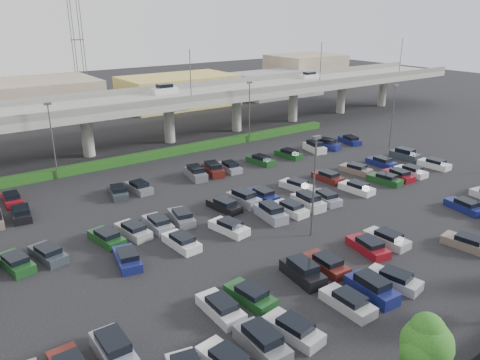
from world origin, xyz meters
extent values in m
plane|color=black|center=(0.00, 0.00, 0.00)|extent=(280.00, 280.00, 0.00)
cube|color=gray|center=(0.00, 32.00, 7.25)|extent=(150.00, 13.00, 1.10)
cube|color=#5F5F5A|center=(0.00, 25.75, 8.30)|extent=(150.00, 0.50, 1.00)
cube|color=#5F5F5A|center=(0.00, 38.25, 8.30)|extent=(150.00, 0.50, 1.00)
cylinder|color=gray|center=(-9.00, 32.00, 3.35)|extent=(1.80, 1.80, 6.70)
cube|color=#5F5F5A|center=(-9.00, 32.00, 6.50)|extent=(2.60, 9.75, 0.50)
cylinder|color=gray|center=(5.00, 32.00, 3.35)|extent=(1.80, 1.80, 6.70)
cube|color=#5F5F5A|center=(5.00, 32.00, 6.50)|extent=(2.60, 9.75, 0.50)
cylinder|color=gray|center=(19.00, 32.00, 3.35)|extent=(1.80, 1.80, 6.70)
cube|color=#5F5F5A|center=(19.00, 32.00, 6.50)|extent=(2.60, 9.75, 0.50)
cylinder|color=gray|center=(33.00, 32.00, 3.35)|extent=(1.80, 1.80, 6.70)
cube|color=#5F5F5A|center=(33.00, 32.00, 6.50)|extent=(2.60, 9.75, 0.50)
cylinder|color=gray|center=(47.00, 32.00, 3.35)|extent=(1.80, 1.80, 6.70)
cube|color=#5F5F5A|center=(47.00, 32.00, 6.50)|extent=(2.60, 9.75, 0.50)
cylinder|color=gray|center=(61.00, 32.00, 3.35)|extent=(1.80, 1.80, 6.70)
cube|color=#5F5F5A|center=(61.00, 32.00, 6.50)|extent=(2.60, 9.75, 0.50)
cube|color=silver|center=(6.00, 35.00, 8.32)|extent=(4.40, 1.82, 1.05)
cube|color=black|center=(6.00, 35.00, 9.14)|extent=(2.60, 1.60, 0.65)
cube|color=silver|center=(40.00, 35.00, 8.21)|extent=(4.40, 1.82, 0.82)
cube|color=black|center=(40.00, 35.00, 8.84)|extent=(2.30, 1.60, 0.50)
cylinder|color=#4C4B50|center=(6.00, 25.90, 11.80)|extent=(0.14, 0.14, 8.00)
cylinder|color=#4C4B50|center=(34.00, 25.90, 11.80)|extent=(0.14, 0.14, 8.00)
cylinder|color=#4C4B50|center=(58.00, 25.90, 11.80)|extent=(0.14, 0.14, 8.00)
cube|color=#134113|center=(0.00, 25.00, 0.55)|extent=(66.00, 1.60, 1.10)
sphere|color=#144713|center=(-9.00, -26.67, 3.37)|extent=(3.04, 3.04, 3.04)
sphere|color=#144713|center=(-8.29, -26.57, 2.82)|extent=(2.39, 2.39, 2.39)
sphere|color=#144713|center=(-9.60, -26.75, 3.04)|extent=(2.39, 2.39, 2.39)
sphere|color=#144713|center=(-8.96, -26.55, 4.24)|extent=(2.06, 2.06, 2.06)
cube|color=black|center=(-17.25, -18.70, 1.04)|extent=(1.88, 2.49, 0.50)
cube|color=slate|center=(-14.50, -18.50, 0.53)|extent=(1.90, 4.43, 1.05)
cube|color=black|center=(-14.50, -18.50, 1.34)|extent=(1.65, 2.63, 0.65)
cube|color=#A2A2A6|center=(-11.75, -18.50, 0.41)|extent=(2.40, 4.60, 0.82)
cube|color=black|center=(-11.75, -18.70, 1.04)|extent=(1.90, 2.49, 0.50)
cube|color=#A2A2A6|center=(-6.25, -18.50, 0.41)|extent=(1.84, 4.41, 0.82)
cube|color=black|center=(-6.25, -18.70, 1.04)|extent=(1.61, 2.31, 0.50)
cube|color=navy|center=(-3.50, -18.50, 0.53)|extent=(2.10, 4.51, 1.05)
cube|color=black|center=(-3.50, -18.50, 1.34)|extent=(1.77, 2.70, 0.65)
cube|color=#A2A2A6|center=(-0.75, -18.50, 0.41)|extent=(2.63, 4.67, 0.82)
cube|color=black|center=(-0.75, -18.70, 1.04)|extent=(2.01, 2.56, 0.50)
cube|color=#73655A|center=(10.25, -18.50, 0.41)|extent=(2.47, 4.63, 0.82)
cube|color=black|center=(10.25, -18.70, 1.04)|extent=(1.94, 2.52, 0.50)
cube|color=gray|center=(-22.75, -13.50, 0.53)|extent=(1.85, 4.41, 1.05)
cube|color=black|center=(-22.75, -13.50, 1.34)|extent=(1.62, 2.61, 0.65)
cube|color=#BDBEBF|center=(-14.50, -13.50, 0.41)|extent=(1.86, 4.42, 0.82)
cube|color=black|center=(-14.50, -13.70, 1.04)|extent=(1.62, 2.31, 0.50)
cube|color=#18441B|center=(-11.75, -13.50, 0.41)|extent=(2.31, 4.58, 0.82)
cube|color=black|center=(-11.75, -13.70, 1.04)|extent=(1.85, 2.47, 0.50)
cube|color=black|center=(-6.25, -13.50, 0.53)|extent=(2.29, 4.57, 1.05)
cube|color=black|center=(-6.25, -13.50, 1.34)|extent=(1.88, 2.76, 0.65)
cube|color=#501915|center=(-3.50, -13.50, 0.41)|extent=(2.05, 4.49, 0.82)
cube|color=black|center=(-3.50, -13.70, 1.04)|extent=(1.72, 2.38, 0.50)
cube|color=maroon|center=(2.00, -13.50, 0.41)|extent=(2.52, 4.64, 0.82)
cube|color=black|center=(2.00, -13.70, 1.04)|extent=(1.96, 2.53, 0.50)
cube|color=#A2A2A6|center=(4.75, -13.50, 0.41)|extent=(1.98, 4.46, 0.82)
cube|color=black|center=(4.75, -13.70, 1.04)|extent=(1.69, 2.36, 0.50)
cube|color=navy|center=(18.50, -13.50, 0.41)|extent=(2.53, 4.64, 0.82)
cube|color=black|center=(18.50, -13.70, 1.04)|extent=(1.96, 2.54, 0.50)
cube|color=navy|center=(-17.25, -2.50, 0.41)|extent=(2.61, 4.66, 0.82)
cube|color=black|center=(-17.25, -2.70, 1.04)|extent=(2.00, 2.56, 0.50)
cube|color=silver|center=(-11.75, -2.50, 0.41)|extent=(2.15, 4.53, 0.82)
cube|color=black|center=(-11.75, -2.70, 1.04)|extent=(1.77, 2.41, 0.50)
cube|color=silver|center=(-6.25, -2.50, 0.41)|extent=(2.59, 4.66, 0.82)
cube|color=black|center=(-6.25, -2.70, 1.04)|extent=(1.99, 2.55, 0.50)
cube|color=gray|center=(-0.75, -2.50, 0.53)|extent=(2.32, 4.58, 1.05)
cube|color=black|center=(-0.75, -2.50, 1.34)|extent=(1.89, 2.77, 0.65)
cube|color=silver|center=(2.00, -2.50, 0.41)|extent=(2.03, 4.48, 0.82)
cube|color=black|center=(2.00, -2.70, 1.04)|extent=(1.71, 2.37, 0.50)
cube|color=#BDBEBF|center=(4.75, -2.50, 0.53)|extent=(2.12, 4.52, 1.05)
cube|color=black|center=(4.75, -2.50, 1.34)|extent=(1.78, 2.71, 0.65)
cube|color=gray|center=(7.50, -2.50, 0.41)|extent=(2.44, 4.62, 0.82)
cube|color=black|center=(7.50, -2.70, 1.04)|extent=(1.92, 2.51, 0.50)
cube|color=silver|center=(13.00, -2.50, 0.41)|extent=(2.19, 4.54, 0.82)
cube|color=black|center=(13.00, -2.70, 1.04)|extent=(1.79, 2.43, 0.50)
cube|color=#18441B|center=(18.50, -2.50, 0.41)|extent=(2.49, 4.63, 0.82)
cube|color=black|center=(18.50, -2.70, 1.04)|extent=(1.94, 2.52, 0.50)
cube|color=maroon|center=(21.25, -2.50, 0.41)|extent=(2.34, 4.59, 0.82)
cube|color=black|center=(21.25, -2.70, 1.04)|extent=(1.87, 2.48, 0.50)
cube|color=silver|center=(24.00, -2.50, 0.41)|extent=(1.87, 4.42, 0.82)
cube|color=black|center=(24.00, -2.70, 1.04)|extent=(1.63, 2.32, 0.50)
cube|color=silver|center=(29.50, -2.50, 0.41)|extent=(2.10, 4.51, 0.82)
cube|color=black|center=(29.50, -2.70, 1.04)|extent=(1.75, 2.40, 0.50)
cube|color=#18441B|center=(-25.50, 2.50, 0.41)|extent=(2.65, 4.67, 0.82)
cube|color=black|center=(-25.50, 2.30, 1.04)|extent=(2.02, 2.57, 0.50)
cube|color=#2E363C|center=(-22.75, 2.50, 0.41)|extent=(2.73, 4.69, 0.82)
cube|color=black|center=(-22.75, 2.30, 1.04)|extent=(2.06, 2.59, 0.50)
cube|color=#18441B|center=(-17.25, 2.50, 0.41)|extent=(2.54, 4.64, 0.82)
cube|color=black|center=(-17.25, 2.30, 1.04)|extent=(1.97, 2.54, 0.50)
cube|color=#A2A2A6|center=(-14.50, 2.50, 0.41)|extent=(2.45, 4.62, 0.82)
cube|color=black|center=(-14.50, 2.30, 1.04)|extent=(1.92, 2.51, 0.50)
cube|color=gray|center=(-11.75, 2.50, 0.41)|extent=(1.96, 4.46, 0.82)
cube|color=black|center=(-11.75, 2.30, 1.04)|extent=(1.68, 2.35, 0.50)
cube|color=slate|center=(-9.00, 2.50, 0.41)|extent=(2.57, 4.65, 0.82)
cube|color=black|center=(-9.00, 2.30, 1.04)|extent=(1.99, 2.55, 0.50)
cube|color=black|center=(-3.50, 2.50, 0.41)|extent=(2.38, 4.60, 0.82)
cube|color=black|center=(-3.50, 2.30, 1.04)|extent=(1.89, 2.49, 0.50)
cube|color=gray|center=(-0.75, 2.50, 0.53)|extent=(2.24, 4.56, 1.05)
cube|color=black|center=(-0.75, 2.50, 1.34)|extent=(1.85, 2.74, 0.65)
cube|color=navy|center=(2.00, 2.50, 0.41)|extent=(1.84, 4.41, 0.82)
cube|color=black|center=(2.00, 2.30, 1.04)|extent=(1.61, 2.31, 0.50)
cube|color=#BDBEBF|center=(7.50, 2.50, 0.41)|extent=(2.53, 4.64, 0.82)
cube|color=black|center=(7.50, 2.30, 1.04)|extent=(1.96, 2.53, 0.50)
cube|color=#501915|center=(13.00, 2.50, 0.41)|extent=(1.91, 4.44, 0.82)
cube|color=black|center=(13.00, 2.30, 1.04)|extent=(1.65, 2.33, 0.50)
cube|color=#73655A|center=(18.50, 2.50, 0.41)|extent=(2.55, 4.65, 0.82)
cube|color=black|center=(18.50, 2.30, 1.04)|extent=(1.97, 2.54, 0.50)
cube|color=navy|center=(24.00, 2.50, 0.41)|extent=(1.87, 4.42, 0.82)
cube|color=black|center=(24.00, 2.30, 1.04)|extent=(1.63, 2.32, 0.50)
cube|color=#2E363C|center=(29.50, 2.50, 0.53)|extent=(2.18, 4.54, 1.05)
cube|color=black|center=(29.50, 2.50, 1.34)|extent=(1.82, 2.73, 0.65)
cube|color=black|center=(-22.75, 13.50, 0.41)|extent=(2.35, 4.59, 0.82)
cube|color=black|center=(-22.75, 13.30, 1.04)|extent=(1.87, 2.48, 0.50)
cube|color=#2E363C|center=(-11.75, 13.50, 0.41)|extent=(2.61, 4.66, 0.82)
cube|color=black|center=(-11.75, 13.30, 1.04)|extent=(2.00, 2.56, 0.50)
cube|color=slate|center=(-9.00, 13.50, 0.41)|extent=(2.13, 4.52, 0.82)
cube|color=black|center=(-9.00, 13.30, 1.04)|extent=(1.76, 2.41, 0.50)
cube|color=slate|center=(-0.75, 13.50, 0.53)|extent=(2.49, 4.63, 1.05)
cube|color=black|center=(-0.75, 13.50, 1.34)|extent=(1.99, 2.82, 0.65)
cube|color=#501915|center=(2.00, 13.50, 0.53)|extent=(2.62, 4.66, 1.05)
cube|color=black|center=(2.00, 13.50, 1.34)|extent=(2.06, 2.85, 0.65)
cube|color=gray|center=(4.75, 13.50, 0.41)|extent=(2.24, 4.56, 0.82)
cube|color=black|center=(4.75, 13.30, 1.04)|extent=(1.82, 2.45, 0.50)
cube|color=#18441B|center=(10.25, 13.50, 0.41)|extent=(2.46, 4.62, 0.82)
cube|color=black|center=(10.25, 13.30, 1.04)|extent=(1.93, 2.52, 0.50)
cube|color=#18441B|center=(15.75, 13.50, 0.41)|extent=(2.38, 4.60, 0.82)
cube|color=black|center=(15.75, 13.30, 1.04)|extent=(1.89, 2.49, 0.50)
cube|color=silver|center=(21.25, 13.50, 0.53)|extent=(2.64, 4.67, 1.05)
cube|color=black|center=(21.25, 13.50, 1.34)|extent=(2.08, 2.86, 0.65)
cube|color=navy|center=(24.00, 13.50, 0.53)|extent=(2.83, 4.71, 1.05)
cube|color=black|center=(24.00, 13.50, 1.34)|extent=(2.19, 2.91, 0.65)
cube|color=navy|center=(29.50, 13.50, 0.41)|extent=(2.62, 4.67, 0.82)
cube|color=black|center=(29.50, 13.30, 1.04)|extent=(2.01, 2.56, 0.50)
cube|color=maroon|center=(-22.75, 18.50, 0.41)|extent=(1.94, 4.45, 0.82)
cube|color=black|center=(-22.75, 18.30, 1.04)|extent=(1.66, 2.34, 0.50)
cylinder|color=#4C4B50|center=(33.00, 8.00, 5.00)|extent=(0.18, 0.18, 10.00)
cube|color=#4C4B50|center=(33.00, 8.00, 10.15)|extent=(0.90, 0.38, 0.30)
cylinder|color=#4C4B50|center=(-16.00, 24.00, 5.00)|extent=(0.18, 0.18, 10.00)
cube|color=#4C4B50|center=(-16.00, 24.00, 10.15)|extent=(0.90, 0.38, 0.30)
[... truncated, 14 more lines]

